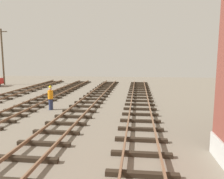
% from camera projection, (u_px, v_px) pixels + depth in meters
% --- Properties ---
extents(utility_pole_far, '(1.80, 0.24, 7.95)m').
position_uv_depth(utility_pole_far, '(3.00, 56.00, 32.17)').
color(utility_pole_far, brown).
rests_on(utility_pole_far, ground).
extents(track_worker_foreground, '(0.40, 0.40, 1.87)m').
position_uv_depth(track_worker_foreground, '(51.00, 98.00, 17.13)').
color(track_worker_foreground, '#262D4C').
rests_on(track_worker_foreground, ground).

